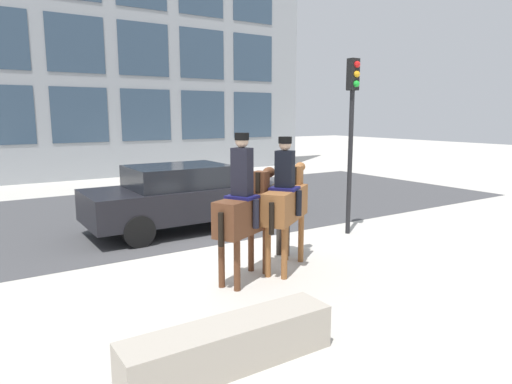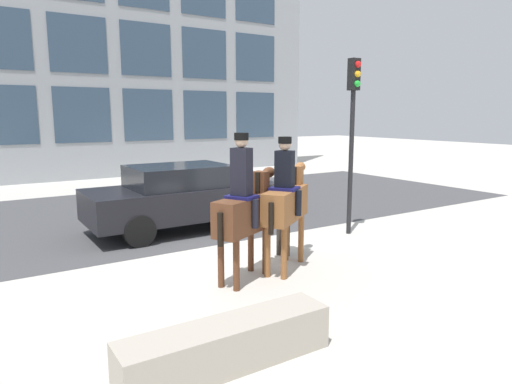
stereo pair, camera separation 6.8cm
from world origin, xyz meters
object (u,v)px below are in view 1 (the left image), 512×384
object	(u,v)px
mounted_horse_lead	(245,208)
pedestrian_bystander	(283,208)
traffic_light	(352,119)
planter_ledge	(231,345)
street_car_near_lane	(182,196)
mounted_horse_companion	(286,200)

from	to	relation	value
mounted_horse_lead	pedestrian_bystander	size ratio (longest dim) A/B	1.52
traffic_light	pedestrian_bystander	bearing A→B (deg)	-166.78
traffic_light	planter_ledge	distance (m)	6.95
mounted_horse_lead	pedestrian_bystander	world-z (taller)	mounted_horse_lead
street_car_near_lane	planter_ledge	bearing A→B (deg)	-109.21
planter_ledge	street_car_near_lane	bearing A→B (deg)	70.79
street_car_near_lane	planter_ledge	size ratio (longest dim) A/B	1.86
street_car_near_lane	planter_ledge	distance (m)	6.56
street_car_near_lane	planter_ledge	world-z (taller)	street_car_near_lane
mounted_horse_companion	street_car_near_lane	xyz separation A→B (m)	(-0.42, 3.77, -0.45)
mounted_horse_lead	traffic_light	xyz separation A→B (m)	(3.75, 1.32, 1.49)
mounted_horse_companion	planter_ledge	world-z (taller)	mounted_horse_companion
planter_ledge	pedestrian_bystander	bearing A→B (deg)	45.65
mounted_horse_lead	street_car_near_lane	world-z (taller)	mounted_horse_lead
mounted_horse_lead	mounted_horse_companion	size ratio (longest dim) A/B	1.04
mounted_horse_companion	street_car_near_lane	size ratio (longest dim) A/B	0.52
pedestrian_bystander	mounted_horse_companion	bearing A→B (deg)	28.04
mounted_horse_companion	pedestrian_bystander	size ratio (longest dim) A/B	1.46
mounted_horse_companion	street_car_near_lane	bearing A→B (deg)	60.99
traffic_light	street_car_near_lane	bearing A→B (deg)	141.63
mounted_horse_lead	traffic_light	world-z (taller)	traffic_light
street_car_near_lane	planter_ledge	xyz separation A→B (m)	(-2.15, -6.17, -0.59)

